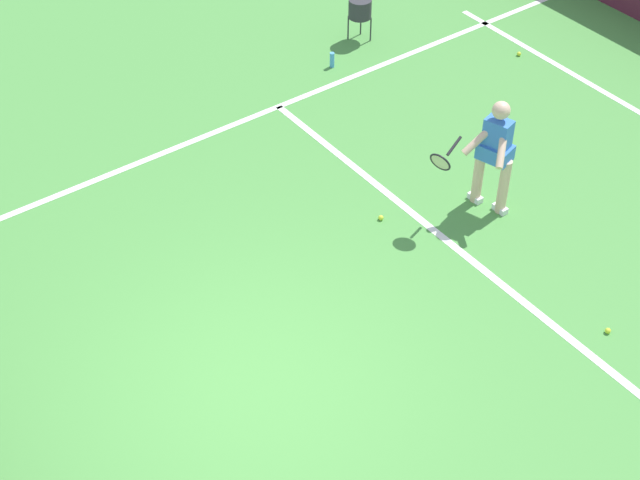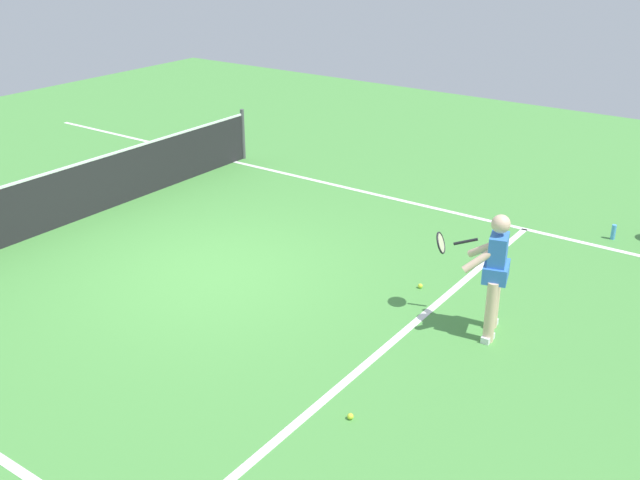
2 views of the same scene
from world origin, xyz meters
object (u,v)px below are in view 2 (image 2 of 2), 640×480
Objects in this scene: tennis_player at (494,270)px; tennis_ball_far at (350,416)px; tennis_ball_near at (420,286)px; water_bottle at (613,232)px.

tennis_player is 2.55m from tennis_ball_far.
water_bottle is (3.24, -1.67, 0.09)m from tennis_ball_near.
water_bottle is at bearing -27.25° from tennis_ball_near.
tennis_ball_far is 0.28× the size of water_bottle.
tennis_ball_near is 3.64m from water_bottle.
tennis_player is at bearing 173.48° from water_bottle.
water_bottle reaches higher than tennis_ball_near.
tennis_ball_far is (-2.96, -0.80, 0.00)m from tennis_ball_near.
tennis_player reaches higher than tennis_ball_far.
tennis_player reaches higher than tennis_ball_near.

